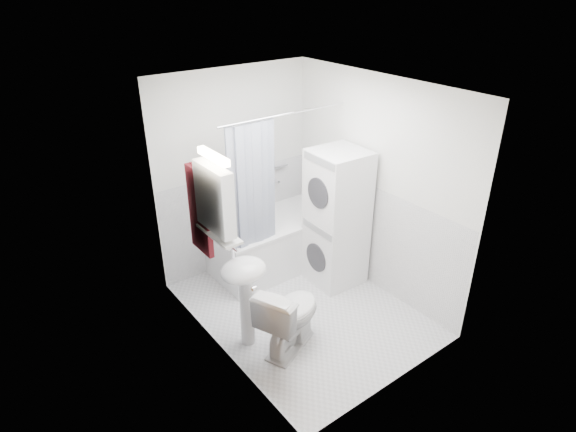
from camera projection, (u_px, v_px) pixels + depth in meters
floor at (302, 309)px, 5.24m from camera, size 2.60×2.60×0.00m
room_walls at (304, 184)px, 4.57m from camera, size 2.60×2.60×2.60m
wainscot at (286, 251)px, 5.18m from camera, size 1.98×2.58×2.58m
door at (254, 289)px, 3.89m from camera, size 0.05×2.00×2.00m
bathtub at (279, 238)px, 5.93m from camera, size 1.69×0.80×0.64m
tub_spout at (276, 181)px, 6.00m from camera, size 0.04×0.12×0.04m
curtain_rod at (297, 112)px, 4.94m from camera, size 1.87×0.02×0.02m
shower_curtain at (254, 192)px, 4.98m from camera, size 0.55×0.02×1.45m
sink at (245, 283)px, 4.47m from camera, size 0.44×0.37×1.04m
medicine_cabinet at (215, 197)px, 4.12m from camera, size 0.13×0.50×0.71m
shelf at (219, 234)px, 4.29m from camera, size 0.18×0.54×0.02m
shower_caddy at (279, 166)px, 5.93m from camera, size 0.22×0.06×0.02m
towel at (200, 209)px, 4.37m from camera, size 0.07×0.35×0.85m
washer_dryer at (336, 219)px, 5.42m from camera, size 0.60×0.59×1.60m
toilet at (290, 316)px, 4.57m from camera, size 0.86×0.68×0.74m
soap_pump at (229, 245)px, 4.61m from camera, size 0.08×0.17×0.08m
shelf_bottle at (227, 236)px, 4.17m from camera, size 0.07×0.18×0.07m
shelf_cup at (212, 222)px, 4.35m from camera, size 0.10×0.09×0.10m
shampoo_a at (262, 164)px, 5.76m from camera, size 0.13×0.17×0.13m
shampoo_b at (270, 164)px, 5.83m from camera, size 0.08×0.21×0.08m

